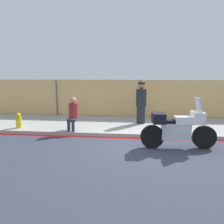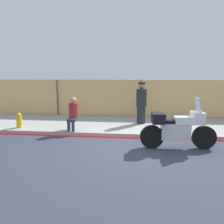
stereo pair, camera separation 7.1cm
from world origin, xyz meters
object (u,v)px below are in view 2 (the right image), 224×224
person_seated_on_curb (73,112)px  officer_standing (141,103)px  motorcycle (177,128)px  fire_hydrant (19,120)px

person_seated_on_curb → officer_standing: bearing=27.7°
motorcycle → person_seated_on_curb: size_ratio=1.83×
officer_standing → motorcycle: bearing=-69.4°
person_seated_on_curb → fire_hydrant: (-2.19, 0.04, -0.39)m
motorcycle → fire_hydrant: size_ratio=3.87×
motorcycle → officer_standing: size_ratio=1.30×
motorcycle → person_seated_on_curb: motorcycle is taller
motorcycle → officer_standing: 2.91m
person_seated_on_curb → motorcycle: bearing=-21.0°
motorcycle → fire_hydrant: (-5.75, 1.40, -0.20)m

